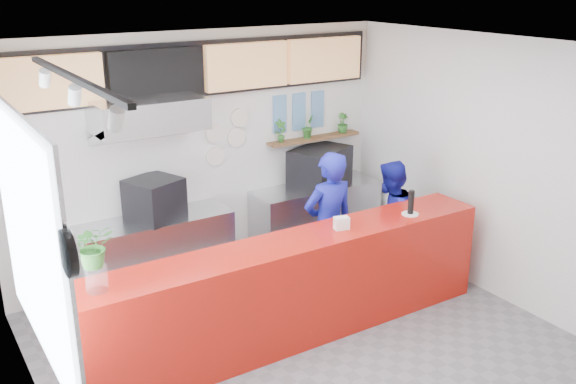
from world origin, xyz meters
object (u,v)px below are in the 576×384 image
staff_center (329,226)px  staff_right (389,222)px  service_counter (295,289)px  espresso_machine (320,167)px  pepper_mill (411,202)px  panini_oven (154,199)px

staff_center → staff_right: size_ratio=1.16×
service_counter → espresso_machine: (1.56, 1.80, 0.61)m
service_counter → staff_right: 1.79m
espresso_machine → staff_right: (0.14, -1.27, -0.40)m
espresso_machine → staff_right: size_ratio=0.52×
pepper_mill → service_counter: bearing=176.7°
panini_oven → espresso_machine: 2.34m
service_counter → panini_oven: size_ratio=8.39×
espresso_machine → staff_right: bearing=-106.7°
service_counter → espresso_machine: espresso_machine is taller
panini_oven → espresso_machine: size_ratio=0.67×
espresso_machine → pepper_mill: 1.89m
service_counter → staff_right: staff_right is taller
espresso_machine → staff_right: 1.34m
staff_center → pepper_mill: staff_center is taller
panini_oven → pepper_mill: 2.92m
espresso_machine → pepper_mill: espresso_machine is taller
panini_oven → staff_right: staff_right is taller
service_counter → staff_right: (1.70, 0.53, 0.21)m
panini_oven → espresso_machine: espresso_machine is taller
service_counter → pepper_mill: pepper_mill is taller
service_counter → staff_center: bearing=34.4°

